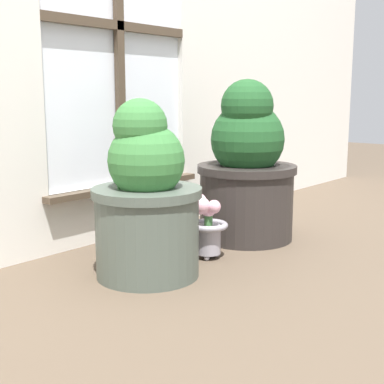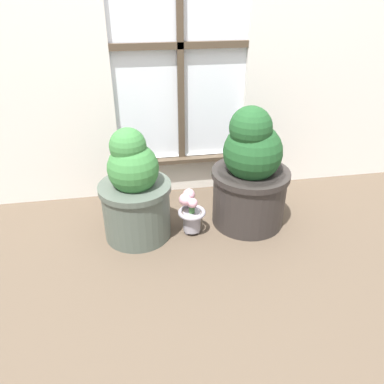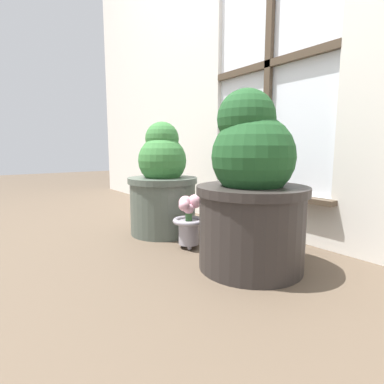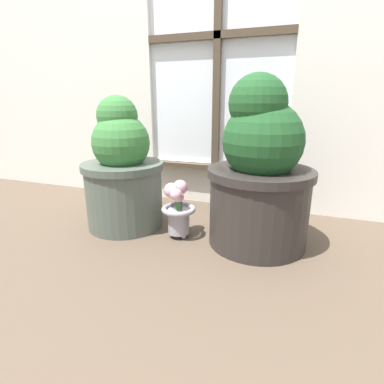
{
  "view_description": "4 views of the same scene",
  "coord_description": "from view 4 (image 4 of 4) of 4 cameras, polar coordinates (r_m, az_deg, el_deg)",
  "views": [
    {
      "loc": [
        -1.5,
        -1.05,
        0.59
      ],
      "look_at": [
        -0.04,
        0.19,
        0.24
      ],
      "focal_mm": 50.0,
      "sensor_mm": 36.0,
      "label": 1
    },
    {
      "loc": [
        -0.29,
        -1.47,
        1.17
      ],
      "look_at": [
        -0.01,
        0.17,
        0.22
      ],
      "focal_mm": 35.0,
      "sensor_mm": 36.0,
      "label": 2
    },
    {
      "loc": [
        1.04,
        -0.63,
        0.44
      ],
      "look_at": [
        0.01,
        0.13,
        0.26
      ],
      "focal_mm": 28.0,
      "sensor_mm": 36.0,
      "label": 3
    },
    {
      "loc": [
        0.43,
        -0.96,
        0.56
      ],
      "look_at": [
        0.02,
        0.2,
        0.18
      ],
      "focal_mm": 28.0,
      "sensor_mm": 36.0,
      "label": 4
    }
  ],
  "objects": [
    {
      "name": "ground_plane",
      "position": [
        1.19,
        -4.02,
        -11.11
      ],
      "size": [
        10.0,
        10.0,
        0.0
      ],
      "primitive_type": "plane",
      "color": "brown"
    },
    {
      "name": "potted_plant_left",
      "position": [
        1.38,
        -13.03,
        3.65
      ],
      "size": [
        0.36,
        0.36,
        0.58
      ],
      "color": "#4C564C",
      "rests_on": "ground_plane"
    },
    {
      "name": "potted_plant_right",
      "position": [
        1.18,
        12.76,
        3.24
      ],
      "size": [
        0.41,
        0.41,
        0.66
      ],
      "color": "#2D2826",
      "rests_on": "ground_plane"
    },
    {
      "name": "flower_vase",
      "position": [
        1.26,
        -2.72,
        -3.08
      ],
      "size": [
        0.14,
        0.14,
        0.24
      ],
      "color": "#99939E",
      "rests_on": "ground_plane"
    }
  ]
}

